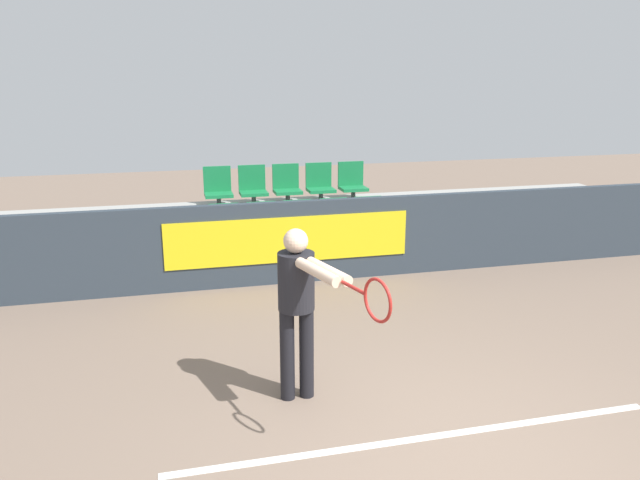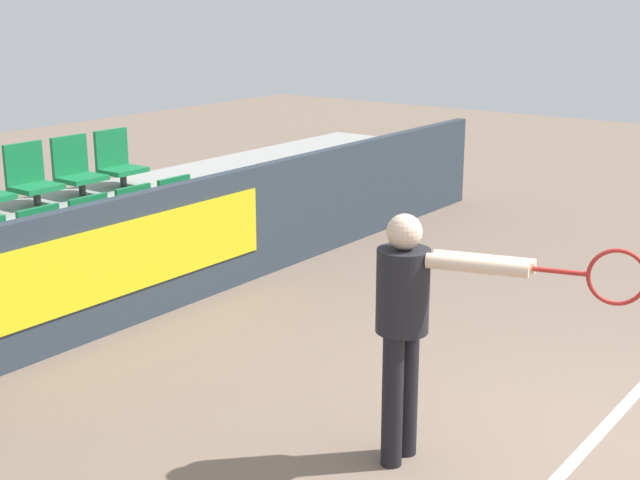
% 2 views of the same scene
% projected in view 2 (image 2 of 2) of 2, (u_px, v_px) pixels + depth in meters
% --- Properties ---
extents(court_baseline, '(4.11, 0.08, 0.01)m').
position_uv_depth(court_baseline, '(586.00, 447.00, 5.68)').
color(court_baseline, white).
rests_on(court_baseline, ground).
extents(barrier_wall, '(11.64, 0.14, 1.14)m').
position_uv_depth(barrier_wall, '(147.00, 255.00, 7.83)').
color(barrier_wall, '#2D3842').
rests_on(barrier_wall, ground).
extents(bleacher_tier_front, '(11.24, 0.93, 0.40)m').
position_uv_depth(bleacher_tier_front, '(108.00, 283.00, 8.25)').
color(bleacher_tier_front, '#9E9E99').
rests_on(bleacher_tier_front, ground).
extents(bleacher_tier_middle, '(11.24, 0.93, 0.81)m').
position_uv_depth(bleacher_tier_middle, '(44.00, 246.00, 8.73)').
color(bleacher_tier_middle, '#9E9E99').
rests_on(bleacher_tier_middle, ground).
extents(stadium_chair_1, '(0.43, 0.37, 0.60)m').
position_uv_depth(stadium_chair_1, '(47.00, 245.00, 7.77)').
color(stadium_chair_1, '#333333').
rests_on(stadium_chair_1, bleacher_tier_front).
extents(stadium_chair_2, '(0.43, 0.37, 0.60)m').
position_uv_depth(stadium_chair_2, '(97.00, 232.00, 8.19)').
color(stadium_chair_2, '#333333').
rests_on(stadium_chair_2, bleacher_tier_front).
extents(stadium_chair_3, '(0.43, 0.37, 0.60)m').
position_uv_depth(stadium_chair_3, '(141.00, 221.00, 8.61)').
color(stadium_chair_3, '#333333').
rests_on(stadium_chair_3, bleacher_tier_front).
extents(stadium_chair_4, '(0.43, 0.37, 0.60)m').
position_uv_depth(stadium_chair_4, '(182.00, 210.00, 9.03)').
color(stadium_chair_4, '#333333').
rests_on(stadium_chair_4, bleacher_tier_front).
extents(stadium_chair_7, '(0.43, 0.37, 0.60)m').
position_uv_depth(stadium_chair_7, '(31.00, 177.00, 8.61)').
color(stadium_chair_7, '#333333').
rests_on(stadium_chair_7, bleacher_tier_middle).
extents(stadium_chair_8, '(0.43, 0.37, 0.60)m').
position_uv_depth(stadium_chair_8, '(76.00, 169.00, 9.04)').
color(stadium_chair_8, '#333333').
rests_on(stadium_chair_8, bleacher_tier_middle).
extents(stadium_chair_9, '(0.43, 0.37, 0.60)m').
position_uv_depth(stadium_chair_9, '(118.00, 161.00, 9.46)').
color(stadium_chair_9, '#333333').
rests_on(stadium_chair_9, bleacher_tier_middle).
extents(tennis_player, '(0.56, 1.46, 1.57)m').
position_uv_depth(tennis_player, '(414.00, 313.00, 5.26)').
color(tennis_player, black).
rests_on(tennis_player, ground).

